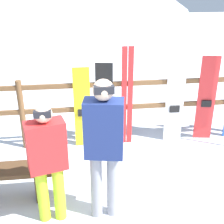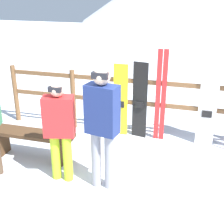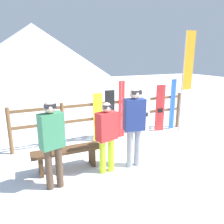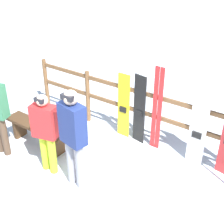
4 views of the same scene
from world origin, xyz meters
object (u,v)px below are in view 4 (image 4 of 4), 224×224
snowboard_yellow (124,106)px  person_red (45,129)px  bench (37,130)px  person_navy (73,133)px  snowboard_white (198,132)px  snowboard_black_stripe (139,110)px  ski_pair_red (157,110)px

snowboard_yellow → person_red: bearing=-104.6°
bench → person_navy: 1.63m
person_navy → snowboard_white: person_navy is taller
person_navy → snowboard_black_stripe: bearing=84.1°
snowboard_black_stripe → snowboard_white: bearing=-0.0°
person_red → ski_pair_red: bearing=55.2°
snowboard_black_stripe → ski_pair_red: bearing=0.5°
ski_pair_red → snowboard_white: bearing=-0.2°
person_red → ski_pair_red: ski_pair_red is taller
bench → snowboard_white: bearing=25.0°
bench → ski_pair_red: bearing=33.7°
bench → ski_pair_red: ski_pair_red is taller
ski_pair_red → snowboard_white: 0.87m
bench → snowboard_white: 3.15m
person_navy → ski_pair_red: 1.87m
bench → person_navy: (1.42, -0.44, 0.69)m
bench → person_red: size_ratio=0.98×
snowboard_yellow → ski_pair_red: size_ratio=0.82×
person_navy → ski_pair_red: person_navy is taller
snowboard_black_stripe → ski_pair_red: (0.39, 0.00, 0.13)m
person_navy → snowboard_yellow: (-0.20, 1.76, -0.35)m
person_navy → snowboard_yellow: 1.81m
person_navy → snowboard_yellow: size_ratio=1.26×
snowboard_yellow → snowboard_black_stripe: 0.38m
person_red → snowboard_black_stripe: bearing=64.6°
snowboard_yellow → ski_pair_red: (0.77, 0.00, 0.16)m
ski_pair_red → snowboard_white: (0.85, -0.00, -0.18)m
person_navy → snowboard_black_stripe: 1.80m
snowboard_yellow → ski_pair_red: ski_pair_red is taller
person_navy → snowboard_white: (1.42, 1.76, -0.37)m
snowboard_yellow → snowboard_white: (1.62, -0.00, -0.02)m
person_red → snowboard_black_stripe: 1.95m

